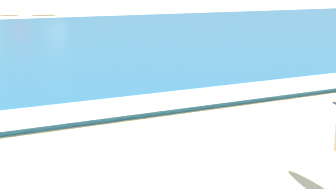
{
  "coord_description": "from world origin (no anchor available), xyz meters",
  "views": [
    {
      "loc": [
        -1.94,
        -4.27,
        2.67
      ],
      "look_at": [
        1.68,
        2.22,
        1.1
      ],
      "focal_mm": 57.84,
      "sensor_mm": 36.0,
      "label": 1
    }
  ],
  "objects": []
}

